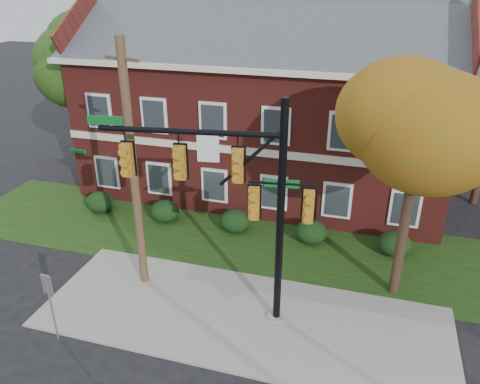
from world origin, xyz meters
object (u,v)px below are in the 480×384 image
(hedge_left, at_px, (165,211))
(utility_pole, at_px, (133,171))
(tree_left_rear, at_px, (82,59))
(hedge_far_right, at_px, (394,244))
(hedge_center, at_px, (235,221))
(apartment_building, at_px, (264,98))
(hedge_right, at_px, (311,232))
(hedge_far_left, at_px, (100,202))
(tree_near_right, at_px, (430,121))
(sign_post, at_px, (49,297))
(tree_far_rear, at_px, (317,9))
(traffic_signal, at_px, (236,191))

(hedge_left, height_order, utility_pole, utility_pole)
(tree_left_rear, bearing_deg, hedge_left, -33.59)
(hedge_left, distance_m, hedge_far_right, 10.50)
(hedge_center, relative_size, utility_pole, 0.15)
(apartment_building, bearing_deg, hedge_right, -56.33)
(hedge_far_left, xyz_separation_m, tree_near_right, (14.22, -2.83, 6.14))
(utility_pole, bearing_deg, hedge_center, 81.20)
(hedge_far_right, distance_m, tree_near_right, 6.77)
(tree_near_right, distance_m, utility_pole, 9.83)
(utility_pole, bearing_deg, sign_post, -93.54)
(hedge_left, relative_size, utility_pole, 0.15)
(tree_far_rear, bearing_deg, utility_pole, -101.25)
(hedge_far_left, relative_size, hedge_center, 1.00)
(hedge_right, xyz_separation_m, tree_near_right, (3.72, -2.83, 6.14))
(apartment_building, height_order, sign_post, apartment_building)
(hedge_center, bearing_deg, utility_pole, -114.99)
(hedge_right, distance_m, utility_pole, 8.46)
(hedge_far_right, xyz_separation_m, utility_pole, (-9.20, -4.73, 4.10))
(tree_left_rear, xyz_separation_m, tree_far_rear, (11.07, 8.96, 2.16))
(hedge_far_left, bearing_deg, hedge_left, 0.00)
(hedge_far_right, bearing_deg, traffic_signal, -132.83)
(utility_pole, bearing_deg, apartment_building, 93.74)
(hedge_far_left, relative_size, hedge_left, 1.00)
(tree_left_rear, xyz_separation_m, utility_pole, (7.53, -8.86, -2.06))
(hedge_far_left, bearing_deg, sign_post, -67.23)
(hedge_right, bearing_deg, tree_left_rear, 162.63)
(hedge_far_right, height_order, sign_post, sign_post)
(tree_left_rear, distance_m, utility_pole, 11.81)
(hedge_far_left, height_order, hedge_center, same)
(tree_far_rear, height_order, utility_pole, tree_far_rear)
(traffic_signal, bearing_deg, hedge_center, 98.88)
(apartment_building, bearing_deg, hedge_left, -123.67)
(hedge_right, bearing_deg, hedge_far_left, 180.00)
(tree_near_right, distance_m, sign_post, 13.05)
(tree_near_right, bearing_deg, utility_pole, -168.65)
(hedge_center, distance_m, traffic_signal, 7.29)
(hedge_right, distance_m, traffic_signal, 7.29)
(apartment_building, height_order, hedge_left, apartment_building)
(hedge_center, height_order, tree_far_rear, tree_far_rear)
(tree_far_rear, xyz_separation_m, utility_pole, (-3.55, -17.82, -4.22))
(tree_far_rear, xyz_separation_m, traffic_signal, (0.42, -18.74, -4.05))
(hedge_far_left, xyz_separation_m, hedge_right, (10.50, 0.00, 0.00))
(hedge_far_right, bearing_deg, apartment_building, 143.11)
(hedge_right, relative_size, utility_pole, 0.15)
(apartment_building, xyz_separation_m, sign_post, (-3.50, -13.59, -3.31))
(hedge_left, distance_m, utility_pole, 6.39)
(hedge_right, bearing_deg, apartment_building, 123.67)
(apartment_building, distance_m, hedge_center, 6.89)
(apartment_building, height_order, hedge_center, apartment_building)
(hedge_far_left, height_order, tree_left_rear, tree_left_rear)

